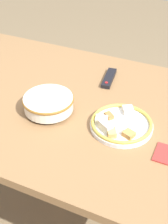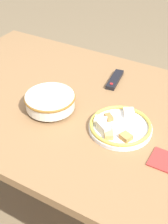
% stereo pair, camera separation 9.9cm
% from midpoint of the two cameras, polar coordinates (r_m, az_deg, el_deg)
% --- Properties ---
extents(ground_plane, '(8.00, 8.00, 0.00)m').
position_cam_midpoint_polar(ground_plane, '(2.01, -3.77, -16.00)').
color(ground_plane, '#7F6B4C').
extents(dining_table, '(1.53, 1.01, 0.76)m').
position_cam_midpoint_polar(dining_table, '(1.51, -4.82, -0.40)').
color(dining_table, olive).
rests_on(dining_table, ground_plane).
extents(noodle_bowl, '(0.23, 0.23, 0.07)m').
position_cam_midpoint_polar(noodle_bowl, '(1.39, -8.54, 1.59)').
color(noodle_bowl, silver).
rests_on(noodle_bowl, dining_table).
extents(food_plate, '(0.26, 0.26, 0.05)m').
position_cam_midpoint_polar(food_plate, '(1.30, 4.55, -2.28)').
color(food_plate, white).
rests_on(food_plate, dining_table).
extents(tv_remote, '(0.07, 0.18, 0.02)m').
position_cam_midpoint_polar(tv_remote, '(1.61, 2.84, 6.16)').
color(tv_remote, black).
rests_on(tv_remote, dining_table).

